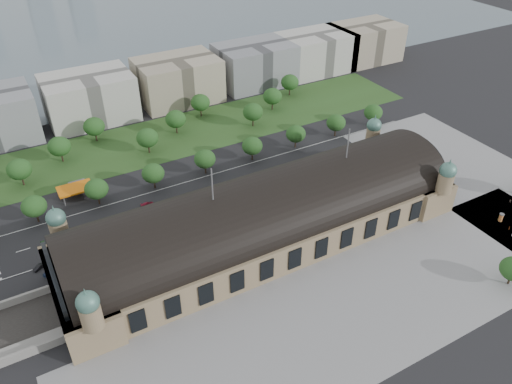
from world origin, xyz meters
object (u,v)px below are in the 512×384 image
traffic_car_2 (110,238)px  pedestrian_1 (509,228)px  traffic_car_6 (392,148)px  parked_car_2 (49,272)px  parked_car_1 (92,258)px  advertising_column (501,217)px  petrol_station (77,187)px  traffic_car_5 (291,166)px  parked_car_6 (129,238)px  parked_car_5 (121,246)px  bus_mid (250,187)px  parked_car_3 (130,237)px  bus_east (299,178)px  parked_car_4 (93,257)px  bus_west (214,203)px  pedestrian_2 (510,201)px  traffic_car_3 (147,204)px  parked_car_0 (39,267)px

traffic_car_2 → pedestrian_1: size_ratio=2.54×
traffic_car_6 → parked_car_2: 162.13m
parked_car_1 → traffic_car_2: bearing=100.4°
advertising_column → petrol_station: bearing=144.3°
traffic_car_5 → parked_car_2: bearing=104.6°
traffic_car_2 → pedestrian_1: (134.94, -69.65, 0.27)m
parked_car_2 → parked_car_6: bearing=62.3°
traffic_car_6 → advertising_column: size_ratio=1.33×
traffic_car_5 → parked_car_5: 85.90m
bus_mid → parked_car_3: bearing=101.8°
parked_car_5 → bus_mid: (58.94, 9.23, 0.92)m
parked_car_3 → parked_car_5: bearing=-92.6°
parked_car_6 → bus_east: bus_east is taller
traffic_car_5 → parked_car_4: parked_car_4 is taller
traffic_car_2 → parked_car_6: size_ratio=0.99×
bus_west → pedestrian_2: (107.38, -57.93, -0.64)m
traffic_car_3 → parked_car_6: traffic_car_3 is taller
traffic_car_3 → bus_east: size_ratio=0.47×
traffic_car_2 → parked_car_4: parked_car_4 is taller
parked_car_4 → parked_car_3: bearing=79.7°
bus_mid → pedestrian_1: bus_mid is taller
parked_car_1 → pedestrian_1: bearing=35.9°
parked_car_3 → bus_mid: bearing=59.5°
petrol_station → parked_car_3: petrol_station is taller
parked_car_5 → pedestrian_2: (148.20, -51.38, 0.19)m
bus_west → bus_mid: 18.31m
parked_car_3 → pedestrian_1: bearing=25.7°
parked_car_2 → bus_west: bearing=61.5°
parked_car_3 → petrol_station: bearing=157.1°
petrol_station → traffic_car_6: 146.75m
parked_car_0 → parked_car_4: (17.76, -3.92, 0.01)m
traffic_car_5 → parked_car_1: traffic_car_5 is taller
parked_car_5 → bus_mid: size_ratio=0.45×
parked_car_0 → traffic_car_2: bearing=66.9°
parked_car_0 → pedestrian_1: pedestrian_1 is taller
traffic_car_5 → bus_east: size_ratio=0.37×
advertising_column → pedestrian_1: (-1.83, -5.46, -0.91)m
parked_car_2 → parked_car_3: parked_car_3 is taller
parked_car_0 → pedestrian_1: size_ratio=2.41×
bus_east → pedestrian_1: size_ratio=6.22×
traffic_car_3 → advertising_column: 140.82m
traffic_car_2 → bus_east: (83.43, -1.58, 0.95)m
traffic_car_2 → traffic_car_5: 87.19m
traffic_car_5 → parked_car_5: (-84.29, -16.58, 0.05)m
traffic_car_2 → parked_car_3: bearing=65.2°
parked_car_4 → bus_east: bus_east is taller
traffic_car_6 → advertising_column: bearing=-1.7°
traffic_car_5 → bus_mid: size_ratio=0.36×
traffic_car_2 → traffic_car_6: (138.55, -0.23, 0.00)m
petrol_station → bus_east: petrol_station is taller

